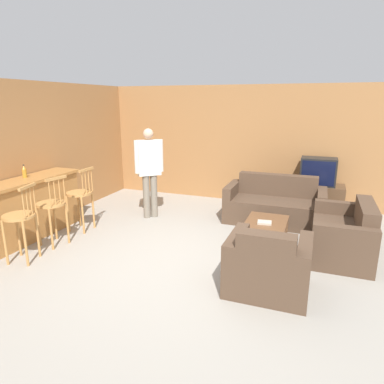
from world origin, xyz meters
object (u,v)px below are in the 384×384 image
object	(u,v)px
armchair_near	(268,267)
loveseat_right	(344,236)
tv_unit	(316,198)
tv	(318,171)
bar_chair_near	(20,221)
bottle	(24,172)
person_by_window	(149,168)
couch_far	(275,206)
bar_chair_far	(80,197)
coffee_table	(266,225)
book_on_table	(265,222)
bar_chair_mid	(52,208)

from	to	relation	value
armchair_near	loveseat_right	world-z (taller)	armchair_near
tv_unit	tv	size ratio (longest dim) A/B	1.57
bar_chair_near	bottle	world-z (taller)	bottle
tv	person_by_window	xyz separation A→B (m)	(-3.07, -1.47, 0.13)
couch_far	loveseat_right	bearing A→B (deg)	-45.13
bar_chair_far	coffee_table	xyz separation A→B (m)	(3.18, 0.51, -0.29)
bar_chair_far	bottle	xyz separation A→B (m)	(-0.70, -0.48, 0.50)
bottle	book_on_table	distance (m)	4.04
tv_unit	loveseat_right	bearing A→B (deg)	-77.84
person_by_window	armchair_near	bearing A→B (deg)	-37.27
book_on_table	bar_chair_far	bearing A→B (deg)	-172.33
bar_chair_far	armchair_near	world-z (taller)	bar_chair_far
person_by_window	couch_far	bearing A→B (deg)	14.10
coffee_table	armchair_near	bearing A→B (deg)	-80.44
coffee_table	person_by_window	size ratio (longest dim) A/B	0.52
book_on_table	person_by_window	bearing A→B (deg)	164.70
bar_chair_far	bottle	bearing A→B (deg)	-145.46
bar_chair_mid	coffee_table	distance (m)	3.41
bar_chair_mid	coffee_table	xyz separation A→B (m)	(3.18, 1.21, -0.29)
couch_far	book_on_table	size ratio (longest dim) A/B	7.78
couch_far	bottle	bearing A→B (deg)	-151.06
loveseat_right	tv	distance (m)	2.17
bar_chair_near	bar_chair_far	xyz separation A→B (m)	(0.00, 1.32, 0.00)
book_on_table	bottle	bearing A→B (deg)	-166.77
bar_chair_mid	tv_unit	xyz separation A→B (m)	(3.89, 3.24, -0.32)
bar_chair_near	bar_chair_far	distance (m)	1.32
book_on_table	armchair_near	bearing A→B (deg)	-79.29
bar_chair_mid	bar_chair_far	xyz separation A→B (m)	(0.00, 0.70, 0.00)
coffee_table	tv	distance (m)	2.22
bar_chair_near	person_by_window	distance (m)	2.55
couch_far	armchair_near	world-z (taller)	couch_far
bar_chair_mid	bottle	bearing A→B (deg)	163.21
coffee_table	tv_unit	distance (m)	2.15
bar_chair_near	bar_chair_far	size ratio (longest dim) A/B	1.00
book_on_table	loveseat_right	bearing A→B (deg)	3.09
bar_chair_far	book_on_table	distance (m)	3.20
bottle	bar_chair_far	bearing A→B (deg)	34.54
bar_chair_near	bar_chair_far	world-z (taller)	same
bar_chair_near	coffee_table	world-z (taller)	bar_chair_near
bar_chair_mid	coffee_table	size ratio (longest dim) A/B	1.25
bar_chair_near	loveseat_right	bearing A→B (deg)	22.61
bar_chair_near	armchair_near	bearing A→B (deg)	6.78
bar_chair_mid	bar_chair_far	bearing A→B (deg)	89.98
bottle	person_by_window	bearing A→B (deg)	45.53
armchair_near	book_on_table	distance (m)	1.36
bar_chair_far	tv	bearing A→B (deg)	33.09
coffee_table	tv	xyz separation A→B (m)	(0.71, 2.03, 0.54)
coffee_table	bottle	size ratio (longest dim) A/B	4.16
bar_chair_mid	couch_far	xyz separation A→B (m)	(3.17, 2.35, -0.30)
couch_far	person_by_window	size ratio (longest dim) A/B	1.04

